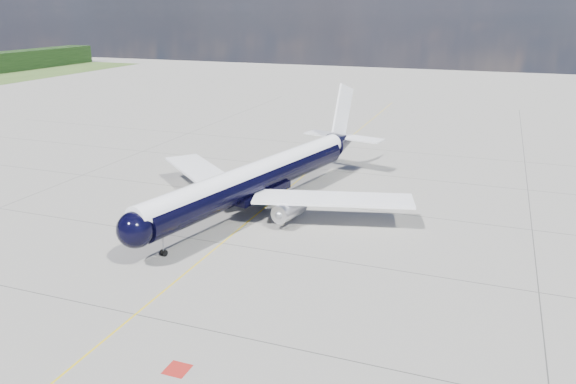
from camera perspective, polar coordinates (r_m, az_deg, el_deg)
name	(u,v)px	position (r m, az deg, el deg)	size (l,w,h in m)	color
ground	(289,187)	(75.33, 0.15, 0.47)	(320.00, 320.00, 0.00)	gray
taxiway_centerline	(276,199)	(70.90, -1.25, -0.68)	(0.16, 160.00, 0.01)	#DAB90B
red_marking	(177,369)	(40.02, -11.19, -17.26)	(1.60, 1.60, 0.01)	maroon
main_airliner	(262,177)	(66.30, -2.67, 1.58)	(35.71, 44.12, 12.89)	black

